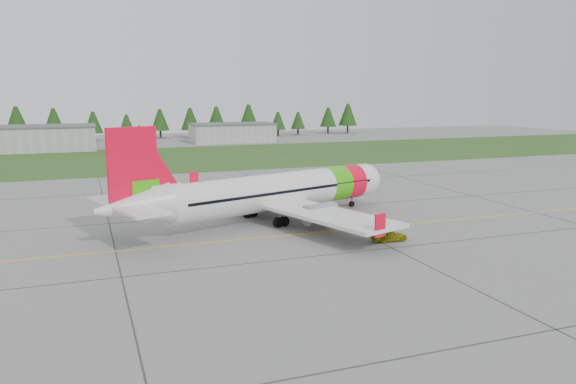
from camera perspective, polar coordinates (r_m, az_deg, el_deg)
name	(u,v)px	position (r m, az deg, el deg)	size (l,w,h in m)	color
ground	(295,259)	(50.77, 0.69, -6.77)	(320.00, 320.00, 0.00)	gray
aircraft	(273,192)	(64.80, -1.56, -0.04)	(36.83, 34.88, 11.51)	white
follow_me_car	(389,224)	(56.96, 10.25, -3.17)	(1.46, 1.24, 3.63)	yellow
service_van	(133,172)	(93.68, -15.48, 1.95)	(1.41, 1.34, 4.06)	silver
grass_strip	(165,158)	(129.38, -12.40, 3.36)	(320.00, 50.00, 0.03)	#30561E
taxi_guideline	(267,237)	(58.02, -2.14, -4.60)	(120.00, 0.25, 0.02)	gold
hangar_west	(28,139)	(156.32, -24.89, 4.88)	(32.00, 14.00, 6.00)	#A8A8A3
hangar_east	(232,133)	(169.20, -5.70, 5.96)	(24.00, 12.00, 5.20)	#A8A8A3
treeline	(139,123)	(184.44, -14.90, 6.77)	(160.00, 8.00, 10.00)	#1C3F14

